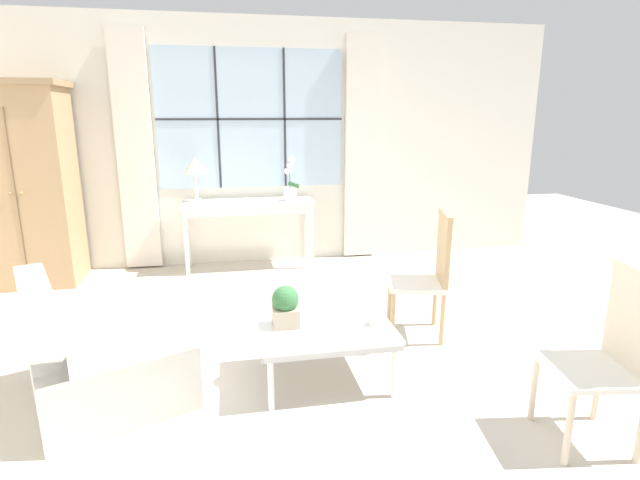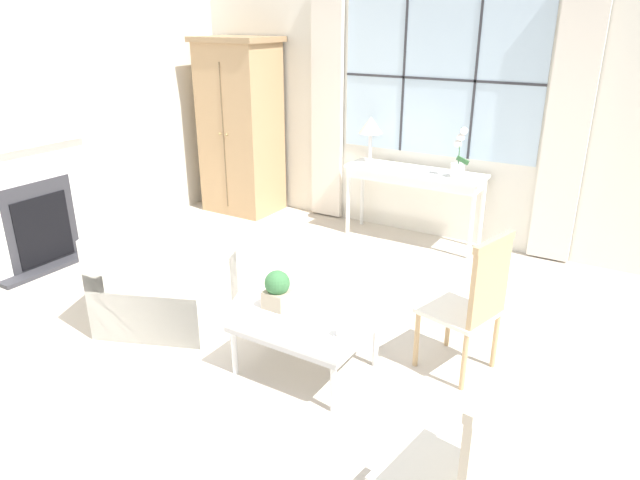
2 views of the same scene
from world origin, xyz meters
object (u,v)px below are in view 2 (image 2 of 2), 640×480
(armoire, at_px, (241,127))
(potted_plant_small, at_px, (277,289))
(potted_orchid, at_px, (459,159))
(armchair_upholstered, at_px, (164,284))
(coffee_table, at_px, (306,324))
(pillar_candle, at_px, (343,330))
(side_chair_wooden, at_px, (474,299))
(fireplace, at_px, (30,195))
(accent_chair_wooden, at_px, (459,465))
(console_table, at_px, (414,178))
(table_lamp, at_px, (371,127))

(armoire, distance_m, potted_plant_small, 3.47)
(potted_orchid, bearing_deg, armchair_upholstered, -121.02)
(coffee_table, xyz_separation_m, pillar_candle, (0.33, -0.07, 0.09))
(armchair_upholstered, height_order, side_chair_wooden, side_chair_wooden)
(fireplace, relative_size, accent_chair_wooden, 2.17)
(side_chair_wooden, bearing_deg, armchair_upholstered, -168.39)
(coffee_table, bearing_deg, potted_plant_small, 171.28)
(potted_orchid, distance_m, side_chair_wooden, 2.25)
(coffee_table, bearing_deg, armoire, 135.15)
(console_table, bearing_deg, table_lamp, 173.55)
(table_lamp, height_order, pillar_candle, table_lamp)
(fireplace, xyz_separation_m, coffee_table, (3.17, -0.15, -0.36))
(fireplace, relative_size, potted_plant_small, 7.79)
(potted_orchid, xyz_separation_m, accent_chair_wooden, (1.23, -3.51, -0.43))
(fireplace, bearing_deg, potted_orchid, 36.61)
(armchair_upholstered, bearing_deg, fireplace, 177.18)
(fireplace, relative_size, side_chair_wooden, 2.10)
(coffee_table, xyz_separation_m, potted_plant_small, (-0.25, 0.04, 0.18))
(armchair_upholstered, xyz_separation_m, coffee_table, (1.40, -0.06, 0.09))
(fireplace, bearing_deg, pillar_candle, -3.53)
(table_lamp, distance_m, potted_orchid, 1.06)
(fireplace, bearing_deg, potted_plant_small, -2.19)
(armchair_upholstered, bearing_deg, pillar_candle, -4.26)
(potted_orchid, distance_m, coffee_table, 2.67)
(fireplace, height_order, armchair_upholstered, fireplace)
(accent_chair_wooden, bearing_deg, armoire, 138.52)
(console_table, height_order, potted_plant_small, console_table)
(armoire, height_order, table_lamp, armoire)
(accent_chair_wooden, height_order, coffee_table, accent_chair_wooden)
(table_lamp, distance_m, armchair_upholstered, 2.85)
(armchair_upholstered, bearing_deg, console_table, 67.98)
(fireplace, height_order, potted_plant_small, fireplace)
(potted_plant_small, bearing_deg, fireplace, 177.81)
(fireplace, xyz_separation_m, side_chair_wooden, (4.13, 0.40, -0.15))
(coffee_table, relative_size, pillar_candle, 7.26)
(potted_plant_small, bearing_deg, potted_orchid, 81.63)
(armchair_upholstered, relative_size, side_chair_wooden, 1.19)
(armoire, relative_size, side_chair_wooden, 2.04)
(armoire, xyz_separation_m, side_chair_wooden, (3.54, -2.02, -0.48))
(side_chair_wooden, distance_m, pillar_candle, 0.89)
(coffee_table, bearing_deg, side_chair_wooden, 29.78)
(pillar_candle, bearing_deg, side_chair_wooden, 44.14)
(potted_orchid, relative_size, coffee_table, 0.57)
(console_table, distance_m, potted_plant_small, 2.63)
(console_table, xyz_separation_m, accent_chair_wooden, (1.71, -3.57, -0.16))
(potted_orchid, bearing_deg, fireplace, -143.39)
(armchair_upholstered, bearing_deg, table_lamp, 79.60)
(fireplace, bearing_deg, armoire, 76.12)
(potted_plant_small, bearing_deg, console_table, 92.16)
(coffee_table, bearing_deg, table_lamp, 108.55)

